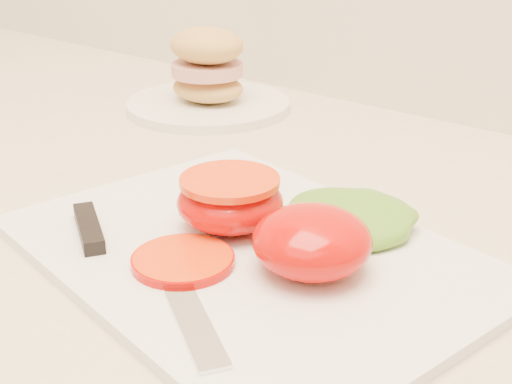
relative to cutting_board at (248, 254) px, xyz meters
The scene contains 7 objects.
cutting_board is the anchor object (origin of this frame).
tomato_half_dome 0.07m from the cutting_board, ahead, with size 0.09×0.09×0.05m, color #D10100.
tomato_half_cut 0.05m from the cutting_board, 150.40° to the left, with size 0.09×0.09×0.04m.
tomato_slice_0 0.06m from the cutting_board, 113.18° to the right, with size 0.08×0.08×0.01m, color #FF5310.
lettuce_leaf_0 0.09m from the cutting_board, 58.76° to the left, with size 0.11×0.08×0.02m, color #5D9427.
knife 0.10m from the cutting_board, 131.22° to the right, with size 0.24×0.10×0.01m.
sandwich_plate 0.41m from the cutting_board, 137.10° to the left, with size 0.21×0.21×0.11m.
Camera 1 is at (-0.01, 1.19, 1.20)m, focal length 50.00 mm.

